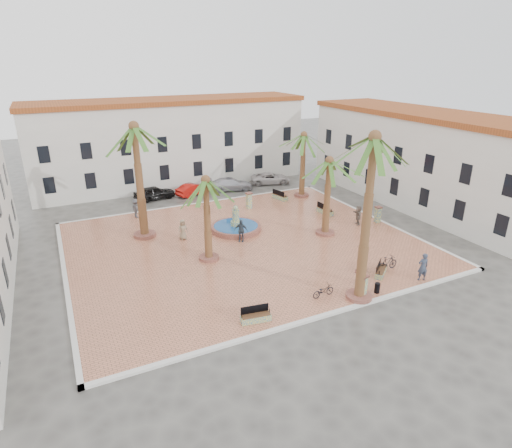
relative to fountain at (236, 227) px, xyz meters
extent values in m
plane|color=#56544F|center=(-0.49, -2.83, -0.45)|extent=(120.00, 120.00, 0.00)
cube|color=#CA7755|center=(-0.49, -2.83, -0.37)|extent=(26.00, 22.00, 0.15)
cube|color=silver|center=(-0.49, 8.17, -0.37)|extent=(26.30, 0.30, 0.16)
cube|color=silver|center=(-0.49, -13.83, -0.37)|extent=(26.30, 0.30, 0.16)
cube|color=silver|center=(12.51, -2.83, -0.37)|extent=(0.30, 22.30, 0.16)
cube|color=silver|center=(-13.49, -2.83, -0.37)|extent=(0.30, 22.30, 0.16)
cube|color=silver|center=(-0.49, 17.17, 4.05)|extent=(30.00, 7.00, 9.00)
cube|color=#94431C|center=(-0.49, 17.17, 8.80)|extent=(30.40, 7.40, 0.50)
cube|color=black|center=(-13.62, 13.69, 1.75)|extent=(1.00, 0.12, 1.60)
cube|color=black|center=(-9.87, 13.69, 1.75)|extent=(1.00, 0.12, 1.60)
cube|color=black|center=(-6.12, 13.69, 1.75)|extent=(1.00, 0.12, 1.60)
cube|color=black|center=(-2.37, 13.69, 1.75)|extent=(1.00, 0.12, 1.60)
cube|color=black|center=(1.38, 13.69, 1.75)|extent=(1.00, 0.12, 1.60)
cube|color=black|center=(5.13, 13.69, 1.75)|extent=(1.00, 0.12, 1.60)
cube|color=black|center=(8.88, 13.69, 1.75)|extent=(1.00, 0.12, 1.60)
cube|color=black|center=(12.63, 13.69, 1.75)|extent=(1.00, 0.12, 1.60)
cube|color=black|center=(-13.62, 13.69, 4.75)|extent=(1.00, 0.12, 1.60)
cube|color=black|center=(-9.87, 13.69, 4.75)|extent=(1.00, 0.12, 1.60)
cube|color=black|center=(-6.12, 13.69, 4.75)|extent=(1.00, 0.12, 1.60)
cube|color=black|center=(-2.37, 13.69, 4.75)|extent=(1.00, 0.12, 1.60)
cube|color=black|center=(1.38, 13.69, 4.75)|extent=(1.00, 0.12, 1.60)
cube|color=black|center=(5.13, 13.69, 4.75)|extent=(1.00, 0.12, 1.60)
cube|color=black|center=(8.88, 13.69, 4.75)|extent=(1.00, 0.12, 1.60)
cube|color=black|center=(12.63, 13.69, 4.75)|extent=(1.00, 0.12, 1.60)
cube|color=silver|center=(19.51, -0.83, 3.80)|extent=(7.00, 26.00, 8.50)
cube|color=#94431C|center=(19.51, -0.83, 8.30)|extent=(7.40, 26.40, 0.50)
cube|color=black|center=(16.04, -12.32, 1.75)|extent=(0.12, 1.00, 1.60)
cube|color=black|center=(16.04, -8.61, 1.75)|extent=(0.12, 1.00, 1.60)
cube|color=black|center=(16.04, -4.89, 1.75)|extent=(0.12, 1.00, 1.60)
cube|color=black|center=(16.04, -1.18, 1.75)|extent=(0.12, 1.00, 1.60)
cube|color=black|center=(16.04, 2.53, 1.75)|extent=(0.12, 1.00, 1.60)
cube|color=black|center=(16.04, 6.25, 1.75)|extent=(0.12, 1.00, 1.60)
cube|color=black|center=(16.04, 9.96, 1.75)|extent=(0.12, 1.00, 1.60)
cube|color=black|center=(16.04, -12.32, 4.75)|extent=(0.12, 1.00, 1.60)
cube|color=black|center=(16.04, -8.61, 4.75)|extent=(0.12, 1.00, 1.60)
cube|color=black|center=(16.04, -4.89, 4.75)|extent=(0.12, 1.00, 1.60)
cube|color=black|center=(16.04, -1.18, 4.75)|extent=(0.12, 1.00, 1.60)
cube|color=black|center=(16.04, 2.53, 4.75)|extent=(0.12, 1.00, 1.60)
cube|color=black|center=(16.04, 6.25, 4.75)|extent=(0.12, 1.00, 1.60)
cube|color=black|center=(16.04, 9.96, 4.75)|extent=(0.12, 1.00, 1.60)
cube|color=black|center=(-16.51, -8.83, 1.75)|extent=(0.12, 1.00, 1.60)
cube|color=black|center=(-16.51, -4.83, 1.75)|extent=(0.12, 1.00, 1.60)
cube|color=black|center=(-16.51, -0.83, 1.75)|extent=(0.12, 1.00, 1.60)
cube|color=black|center=(-16.51, 3.17, 1.75)|extent=(0.12, 1.00, 1.60)
cube|color=black|center=(-16.51, 7.17, 1.75)|extent=(0.12, 1.00, 1.60)
cube|color=black|center=(-16.51, 3.17, 4.75)|extent=(0.12, 1.00, 1.60)
cube|color=black|center=(-16.51, 7.17, 4.75)|extent=(0.12, 1.00, 1.60)
cylinder|color=#985647|center=(0.00, 0.00, -0.10)|extent=(4.21, 4.21, 0.40)
cylinder|color=#194C8C|center=(0.00, 0.00, 0.09)|extent=(3.71, 3.71, 0.06)
cylinder|color=#8DA074|center=(0.00, 0.00, 0.11)|extent=(0.90, 0.90, 0.80)
cylinder|color=#8DA074|center=(0.00, 0.00, 0.91)|extent=(0.60, 0.60, 1.20)
sphere|color=#8DA074|center=(0.00, 0.00, 1.66)|extent=(0.44, 0.44, 0.44)
cylinder|color=#985647|center=(-7.18, 2.04, -0.16)|extent=(1.77, 1.77, 0.27)
cylinder|color=brown|center=(-7.18, 2.04, 4.26)|extent=(0.57, 0.57, 8.57)
sphere|color=brown|center=(-7.18, 2.04, 8.54)|extent=(0.77, 0.77, 0.77)
cylinder|color=#985647|center=(-3.94, -4.22, -0.19)|extent=(1.44, 1.44, 0.22)
cylinder|color=brown|center=(-3.94, -4.22, 2.77)|extent=(0.47, 0.47, 5.71)
sphere|color=brown|center=(-3.94, -4.22, 5.63)|extent=(0.63, 0.63, 0.63)
cylinder|color=#985647|center=(2.38, -13.23, -0.18)|extent=(1.59, 1.59, 0.24)
cylinder|color=brown|center=(2.38, -13.23, 4.69)|extent=(0.52, 0.52, 9.49)
sphere|color=brown|center=(2.38, -13.23, 9.44)|extent=(0.69, 0.69, 0.69)
cylinder|color=#985647|center=(6.29, -3.96, -0.18)|extent=(1.53, 1.53, 0.23)
cylinder|color=brown|center=(6.29, -3.96, 2.89)|extent=(0.50, 0.50, 5.92)
sphere|color=brown|center=(6.29, -3.96, 5.86)|extent=(0.67, 0.67, 0.67)
cylinder|color=#985647|center=(9.92, 5.62, -0.18)|extent=(1.52, 1.52, 0.23)
cylinder|color=brown|center=(9.92, 5.62, 3.02)|extent=(0.49, 0.49, 6.17)
sphere|color=brown|center=(9.92, 5.62, 6.10)|extent=(0.66, 0.66, 0.66)
cube|color=#8DA074|center=(-4.32, -12.72, -0.11)|extent=(1.75, 0.76, 0.38)
cube|color=#56351E|center=(-4.32, -12.72, 0.11)|extent=(1.65, 0.70, 0.06)
cube|color=black|center=(-4.29, -12.52, 0.36)|extent=(1.58, 0.28, 0.47)
cylinder|color=black|center=(-5.11, -12.61, 0.22)|extent=(0.05, 0.05, 0.28)
cylinder|color=black|center=(-3.53, -12.84, 0.22)|extent=(0.05, 0.05, 0.28)
cube|color=#8DA074|center=(5.58, -11.53, -0.12)|extent=(1.57, 1.38, 0.36)
cube|color=#56351E|center=(5.58, -11.53, 0.09)|extent=(1.47, 1.29, 0.05)
cube|color=black|center=(5.46, -11.37, 0.33)|extent=(1.22, 0.98, 0.45)
cylinder|color=black|center=(4.98, -12.00, 0.20)|extent=(0.05, 0.05, 0.27)
cylinder|color=black|center=(6.17, -11.06, 0.20)|extent=(0.05, 0.05, 0.27)
cube|color=#8DA074|center=(9.07, 0.09, -0.09)|extent=(0.70, 1.91, 0.42)
cube|color=#56351E|center=(9.07, 0.09, 0.15)|extent=(0.64, 1.80, 0.06)
cube|color=black|center=(8.84, 0.07, 0.43)|extent=(0.18, 1.76, 0.52)
cylinder|color=black|center=(9.13, -0.79, 0.28)|extent=(0.05, 0.05, 0.31)
cylinder|color=black|center=(9.01, 0.97, 0.28)|extent=(0.05, 0.05, 0.31)
cube|color=#8DA074|center=(7.37, 5.68, -0.09)|extent=(0.97, 1.93, 0.41)
cube|color=#56351E|center=(7.37, 5.68, 0.15)|extent=(0.90, 1.81, 0.06)
cube|color=black|center=(7.15, 5.63, 0.42)|extent=(0.45, 1.71, 0.51)
cylinder|color=black|center=(7.57, 4.83, 0.27)|extent=(0.05, 0.05, 0.31)
cylinder|color=black|center=(7.17, 6.53, 0.27)|extent=(0.05, 0.05, 0.31)
cylinder|color=black|center=(4.89, -10.57, -0.21)|extent=(0.39, 0.39, 0.17)
cylinder|color=black|center=(4.89, -10.57, 1.74)|extent=(0.13, 0.13, 3.85)
cone|color=black|center=(4.89, -10.57, 3.83)|extent=(0.47, 0.47, 0.43)
sphere|color=beige|center=(4.89, -10.57, 3.67)|extent=(0.26, 0.26, 0.26)
cylinder|color=black|center=(9.39, 0.39, -0.23)|extent=(0.32, 0.32, 0.14)
cylinder|color=black|center=(9.39, 0.39, 1.38)|extent=(0.11, 0.11, 3.18)
cone|color=black|center=(9.39, 0.39, 3.10)|extent=(0.39, 0.39, 0.35)
sphere|color=beige|center=(9.39, 0.39, 2.97)|extent=(0.21, 0.21, 0.21)
cube|color=#8DA074|center=(2.58, -13.23, 0.39)|extent=(0.52, 0.52, 1.38)
cube|color=#985647|center=(2.58, -13.23, 1.14)|extent=(0.65, 0.65, 0.11)
cube|color=#8DA074|center=(3.35, 4.55, 0.42)|extent=(0.48, 0.48, 1.43)
cube|color=#985647|center=(3.35, 4.55, 1.19)|extent=(0.60, 0.60, 0.11)
cube|color=#8DA074|center=(11.91, -3.81, 0.38)|extent=(0.44, 0.44, 1.35)
cube|color=#985647|center=(11.91, -3.81, 1.11)|extent=(0.55, 0.55, 0.10)
cylinder|color=black|center=(3.77, -13.23, 0.03)|extent=(0.33, 0.33, 0.65)
imported|color=#313A4E|center=(7.47, -13.23, 0.66)|extent=(0.80, 0.64, 1.91)
imported|color=black|center=(0.52, -12.16, 0.10)|extent=(1.54, 0.61, 0.79)
imported|color=maroon|center=(3.48, -11.74, 0.54)|extent=(1.00, 0.90, 1.67)
imported|color=black|center=(6.44, -11.16, 0.22)|extent=(1.73, 0.55, 1.03)
imported|color=#8E795D|center=(-4.56, 0.05, 0.53)|extent=(0.86, 0.62, 1.66)
imported|color=#354556|center=(-0.57, -2.34, 0.61)|extent=(1.13, 0.97, 1.82)
imported|color=#444449|center=(-6.89, 6.71, 0.58)|extent=(0.97, 1.28, 1.75)
imported|color=#76685D|center=(10.05, -3.42, 0.56)|extent=(1.05, 1.65, 1.70)
imported|color=black|center=(-4.07, 11.66, 0.26)|extent=(4.35, 2.26, 1.42)
imported|color=#BA140D|center=(0.00, 11.41, 0.18)|extent=(4.04, 2.56, 1.26)
imported|color=#B1B2BA|center=(4.27, 11.24, 0.25)|extent=(5.10, 3.04, 1.38)
imported|color=beige|center=(9.43, 11.64, 0.19)|extent=(4.96, 3.32, 1.26)
camera|label=1|loc=(-13.05, -30.72, 13.35)|focal=30.00mm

